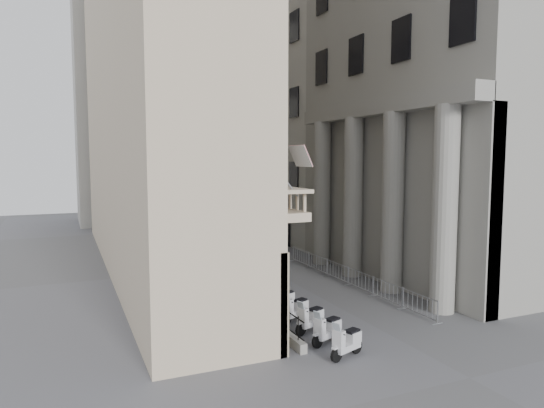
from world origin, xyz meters
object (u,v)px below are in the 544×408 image
Objects in this scene: scooter_0 at (347,357)px; info_kiosk at (205,258)px; security_tent at (179,211)px; street_lamp at (178,184)px; pedestrian_b at (207,223)px; pedestrian_a at (204,232)px.

info_kiosk is (-1.09, 15.83, 0.87)m from scooter_0.
security_tent is 2.63m from street_lamp.
pedestrian_a is at bearing 100.40° from pedestrian_b.
security_tent is 2.25× the size of pedestrian_b.
security_tent is 8.03m from pedestrian_b.
pedestrian_a reaches higher than info_kiosk.
info_kiosk is 16.86m from pedestrian_b.
street_lamp is (-0.23, -1.05, 2.39)m from security_tent.
scooter_0 is 0.17× the size of street_lamp.
security_tent reaches higher than scooter_0.
street_lamp reaches higher than pedestrian_b.
pedestrian_b is at bearing -103.02° from pedestrian_a.
street_lamp reaches higher than pedestrian_a.
scooter_0 is 0.76× the size of pedestrian_a.
pedestrian_b is (1.84, 5.60, -0.00)m from pedestrian_a.
scooter_0 is 32.24m from pedestrian_b.
street_lamp is 5.23× the size of info_kiosk.
pedestrian_a is (1.72, 26.43, 0.99)m from scooter_0.
scooter_0 is 26.51m from pedestrian_a.
security_tent is 0.49× the size of street_lamp.
pedestrian_a reaches higher than scooter_0.
pedestrian_a reaches higher than pedestrian_b.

